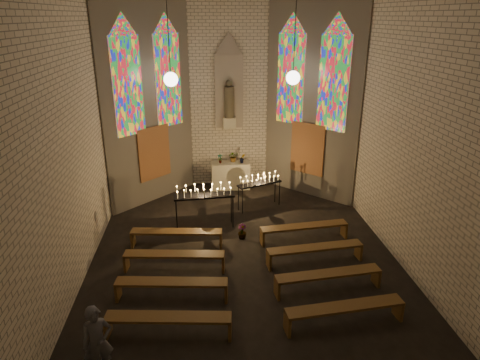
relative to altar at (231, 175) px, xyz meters
name	(u,v)px	position (x,y,z in m)	size (l,w,h in m)	color
floor	(246,267)	(0.00, -5.45, -0.50)	(12.00, 12.00, 0.00)	black
room	(235,98)	(0.00, -2.08, 3.22)	(8.22, 12.43, 7.00)	beige
altar	(231,175)	(0.00, 0.00, 0.00)	(1.40, 0.60, 1.00)	beige
flower_vase_left	(220,159)	(-0.38, -0.05, 0.67)	(0.18, 0.12, 0.35)	#4C723F
flower_vase_center	(233,156)	(0.12, 0.10, 0.70)	(0.36, 0.31, 0.40)	#4C723F
flower_vase_right	(242,158)	(0.43, -0.09, 0.68)	(0.20, 0.16, 0.36)	#4C723F
aisle_flower_pot	(242,232)	(0.05, -3.92, -0.28)	(0.25, 0.25, 0.44)	#4C723F
votive_stand_left	(204,193)	(-1.00, -3.10, 0.63)	(1.82, 0.56, 1.31)	black
votive_stand_right	(259,181)	(0.82, -1.85, 0.45)	(1.53, 0.91, 1.11)	black
pew_left_0	(177,234)	(-1.80, -4.19, -0.11)	(2.54, 0.62, 0.48)	brown
pew_right_0	(304,228)	(1.80, -4.19, -0.11)	(2.54, 0.62, 0.48)	brown
pew_left_1	(174,256)	(-1.80, -5.39, -0.11)	(2.54, 0.62, 0.48)	brown
pew_right_1	(315,250)	(1.80, -5.39, -0.11)	(2.54, 0.62, 0.48)	brown
pew_left_2	(172,284)	(-1.80, -6.59, -0.11)	(2.54, 0.62, 0.48)	brown
pew_right_2	(328,276)	(1.80, -6.59, -0.11)	(2.54, 0.62, 0.48)	brown
pew_left_3	(168,320)	(-1.80, -7.79, -0.11)	(2.54, 0.62, 0.48)	brown
pew_right_3	(345,309)	(1.80, -7.79, -0.11)	(2.54, 0.62, 0.48)	brown
visitor	(98,342)	(-2.94, -8.68, 0.22)	(0.52, 0.34, 1.43)	#51525C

